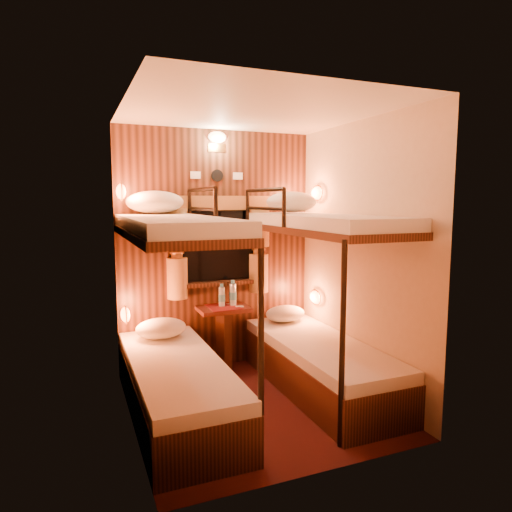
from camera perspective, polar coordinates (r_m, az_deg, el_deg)
name	(u,v)px	position (r m, az deg, el deg)	size (l,w,h in m)	color
floor	(255,404)	(4.03, -0.06, -18.05)	(2.10, 2.10, 0.00)	#39110F
ceiling	(255,110)	(3.72, -0.07, 17.74)	(2.10, 2.10, 0.00)	silver
wall_back	(217,250)	(4.67, -4.92, 0.73)	(2.40, 2.40, 0.00)	#C6B293
wall_front	(322,286)	(2.76, 8.20, -3.67)	(2.40, 2.40, 0.00)	#C6B293
wall_left	(128,270)	(3.44, -15.69, -1.73)	(2.40, 2.40, 0.00)	#C6B293
wall_right	(359,257)	(4.17, 12.78, -0.17)	(2.40, 2.40, 0.00)	#C6B293
back_panel	(217,250)	(4.66, -4.87, 0.72)	(2.00, 0.03, 2.40)	black
bunk_left	(176,347)	(3.71, -9.97, -11.14)	(0.72, 1.90, 1.82)	black
bunk_right	(320,329)	(4.16, 7.96, -9.09)	(0.72, 1.90, 1.82)	black
window	(218,252)	(4.63, -4.75, 0.44)	(1.00, 0.12, 0.79)	black
curtains	(219,245)	(4.59, -4.64, 1.43)	(1.10, 0.22, 1.00)	olive
back_fixtures	(217,145)	(4.63, -4.87, 13.66)	(0.54, 0.09, 0.48)	black
reading_lamps	(228,250)	(4.33, -3.55, 0.80)	(2.00, 0.20, 1.25)	#FD6026
table	(224,330)	(4.64, -4.08, -9.21)	(0.50, 0.34, 0.66)	#501312
bottle_left	(222,297)	(4.58, -4.29, -5.10)	(0.07, 0.07, 0.23)	#99BFE5
bottle_right	(233,295)	(4.62, -2.92, -4.83)	(0.08, 0.08, 0.26)	#99BFE5
sachet_a	(240,306)	(4.58, -2.07, -6.32)	(0.08, 0.06, 0.01)	silver
sachet_b	(230,304)	(4.70, -3.23, -5.99)	(0.08, 0.06, 0.01)	silver
pillow_lower_left	(161,328)	(4.30, -11.78, -8.82)	(0.46, 0.33, 0.18)	white
pillow_lower_right	(285,314)	(4.77, 3.67, -7.19)	(0.42, 0.30, 0.17)	white
pillow_upper_left	(155,202)	(4.28, -12.51, 6.60)	(0.52, 0.37, 0.21)	white
pillow_upper_right	(292,202)	(4.52, 4.47, 6.74)	(0.52, 0.37, 0.20)	white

